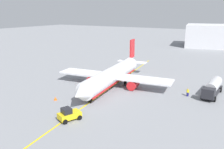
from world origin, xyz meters
TOP-DOWN VIEW (x-y plane):
  - ground_plane at (0.00, 0.00)m, footprint 400.00×400.00m
  - airplane at (-0.49, -0.06)m, footprint 33.99×28.29m
  - fuel_tanker at (-5.93, 21.39)m, footprint 10.80×3.20m
  - pushback_tug at (18.92, 2.97)m, footprint 4.09×3.43m
  - refueling_worker at (-2.57, 17.05)m, footprint 0.63×0.57m
  - safety_cone_nose at (13.42, -5.35)m, footprint 0.67×0.67m
  - distant_hangar at (-82.74, 6.60)m, footprint 25.90×22.61m
  - taxi_line_marking at (0.00, 0.00)m, footprint 67.14×8.59m

SIDE VIEW (x-z plane):
  - ground_plane at x=0.00m, z-range 0.00..0.00m
  - taxi_line_marking at x=0.00m, z-range 0.00..0.01m
  - safety_cone_nose at x=13.42m, z-range 0.00..0.74m
  - refueling_worker at x=-2.57m, z-range -0.03..1.68m
  - pushback_tug at x=18.92m, z-range -0.09..2.11m
  - fuel_tanker at x=-5.93m, z-range 0.15..3.30m
  - airplane at x=-0.49m, z-range -2.17..7.54m
  - distant_hangar at x=-82.74m, z-range -0.01..10.91m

